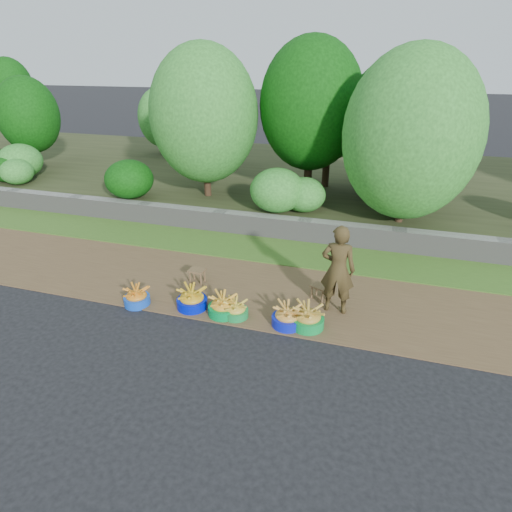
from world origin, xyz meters
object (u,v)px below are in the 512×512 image
(basin_a, at_px, (137,297))
(stool_left, at_px, (197,272))
(basin_d, at_px, (236,310))
(basin_e, at_px, (287,317))
(basin_b, at_px, (192,299))
(basin_f, at_px, (308,318))
(vendor_woman, at_px, (338,270))
(basin_c, at_px, (223,306))
(stool_right, at_px, (320,288))

(basin_a, height_order, stool_left, basin_a)
(basin_a, distance_m, stool_left, 1.32)
(basin_d, xyz_separation_m, basin_e, (0.93, 0.01, 0.03))
(basin_b, bearing_deg, basin_a, -169.80)
(basin_f, relative_size, stool_left, 1.67)
(basin_d, bearing_deg, basin_f, 2.75)
(basin_a, distance_m, vendor_woman, 3.68)
(basin_c, distance_m, basin_e, 1.16)
(stool_left, relative_size, stool_right, 0.87)
(basin_a, height_order, basin_e, basin_e)
(basin_a, xyz_separation_m, basin_e, (2.81, 0.14, 0.02))
(basin_d, bearing_deg, stool_left, 140.16)
(basin_d, height_order, vendor_woman, vendor_woman)
(basin_c, xyz_separation_m, basin_d, (0.24, -0.00, -0.03))
(basin_b, height_order, basin_e, basin_b)
(basin_d, bearing_deg, basin_c, 179.52)
(stool_right, height_order, vendor_woman, vendor_woman)
(basin_a, xyz_separation_m, basin_b, (1.03, 0.18, 0.02))
(basin_b, height_order, basin_c, basin_b)
(basin_c, relative_size, stool_right, 1.38)
(basin_b, relative_size, basin_c, 1.04)
(basin_d, bearing_deg, basin_e, 0.39)
(stool_left, height_order, vendor_woman, vendor_woman)
(basin_d, height_order, stool_right, basin_d)
(basin_a, relative_size, basin_d, 1.07)
(basin_b, distance_m, basin_d, 0.86)
(stool_left, distance_m, vendor_woman, 2.87)
(basin_a, xyz_separation_m, basin_c, (1.65, 0.14, 0.02))
(basin_e, distance_m, basin_f, 0.34)
(basin_b, bearing_deg, basin_d, -3.39)
(basin_a, relative_size, vendor_woman, 0.29)
(stool_left, xyz_separation_m, vendor_woman, (2.80, -0.25, 0.59))
(vendor_woman, bearing_deg, basin_c, 21.76)
(vendor_woman, bearing_deg, basin_a, 14.36)
(basin_a, distance_m, basin_c, 1.66)
(basin_b, bearing_deg, stool_left, 108.55)
(stool_left, distance_m, stool_right, 2.47)
(basin_c, relative_size, stool_left, 1.59)
(basin_a, distance_m, basin_f, 3.15)
(basin_d, distance_m, stool_right, 1.68)
(basin_b, height_order, stool_right, basin_b)
(stool_left, bearing_deg, basin_e, -24.81)
(basin_c, distance_m, stool_right, 1.86)
(basin_b, relative_size, stool_left, 1.65)
(basin_f, height_order, stool_left, basin_f)
(basin_c, distance_m, vendor_woman, 2.11)
(basin_e, bearing_deg, stool_left, 155.19)
(basin_d, distance_m, vendor_woman, 1.91)
(basin_b, height_order, basin_d, basin_b)
(stool_left, bearing_deg, basin_f, -20.61)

